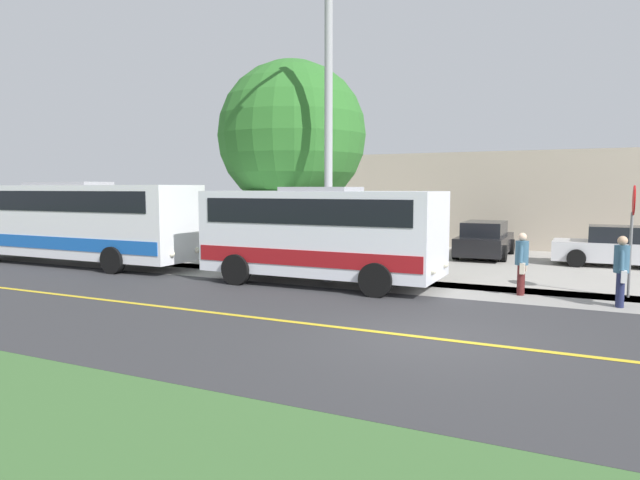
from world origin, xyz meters
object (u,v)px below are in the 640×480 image
(pedestrian_waiting, at_px, (522,262))
(street_light_pole, at_px, (327,125))
(parked_car_near, at_px, (485,240))
(pedestrian_with_bags, at_px, (621,269))
(stop_sign, at_px, (632,221))
(commercial_building, at_px, (573,199))
(tree_curbside, at_px, (292,136))
(shuttle_bus_front, at_px, (321,231))
(transit_bus_rear, at_px, (69,219))
(parked_car_far, at_px, (621,247))

(pedestrian_waiting, xyz_separation_m, street_light_pole, (0.42, -5.47, 3.77))
(parked_car_near, bearing_deg, pedestrian_with_bags, 27.95)
(stop_sign, xyz_separation_m, commercial_building, (-15.30, -1.77, 0.27))
(stop_sign, bearing_deg, street_light_pole, -81.37)
(commercial_building, bearing_deg, tree_curbside, -32.06)
(stop_sign, distance_m, street_light_pole, 8.54)
(stop_sign, bearing_deg, shuttle_bus_front, -79.06)
(shuttle_bus_front, height_order, commercial_building, commercial_building)
(parked_car_near, bearing_deg, commercial_building, 159.67)
(street_light_pole, distance_m, tree_curbside, 3.56)
(shuttle_bus_front, height_order, pedestrian_with_bags, shuttle_bus_front)
(tree_curbside, bearing_deg, parked_car_near, 135.47)
(pedestrian_waiting, bearing_deg, pedestrian_with_bags, 75.65)
(transit_bus_rear, xyz_separation_m, parked_car_far, (-8.01, 18.39, -0.98))
(stop_sign, height_order, tree_curbside, tree_curbside)
(shuttle_bus_front, bearing_deg, transit_bus_rear, -89.49)
(street_light_pole, height_order, tree_curbside, street_light_pole)
(tree_curbside, xyz_separation_m, commercial_building, (-14.00, 8.77, -2.40))
(shuttle_bus_front, height_order, stop_sign, stop_sign)
(pedestrian_waiting, bearing_deg, street_light_pole, -85.62)
(parked_car_far, bearing_deg, street_light_pole, -46.90)
(transit_bus_rear, bearing_deg, stop_sign, 95.13)
(pedestrian_waiting, distance_m, parked_car_far, 7.63)
(transit_bus_rear, bearing_deg, parked_car_near, 123.03)
(commercial_building, bearing_deg, stop_sign, 6.58)
(pedestrian_waiting, relative_size, tree_curbside, 0.23)
(shuttle_bus_front, relative_size, parked_car_far, 1.60)
(transit_bus_rear, xyz_separation_m, pedestrian_waiting, (-0.85, 15.75, -0.79))
(shuttle_bus_front, relative_size, pedestrian_with_bags, 4.17)
(commercial_building, bearing_deg, parked_car_near, -20.33)
(pedestrian_with_bags, relative_size, pedestrian_waiting, 1.03)
(transit_bus_rear, bearing_deg, parked_car_far, 113.53)
(pedestrian_waiting, bearing_deg, transit_bus_rear, -86.92)
(pedestrian_waiting, relative_size, stop_sign, 0.57)
(parked_car_near, height_order, parked_car_far, same)
(tree_curbside, height_order, commercial_building, tree_curbside)
(shuttle_bus_front, bearing_deg, street_light_pole, 177.42)
(parked_car_far, height_order, tree_curbside, tree_curbside)
(pedestrian_waiting, height_order, tree_curbside, tree_curbside)
(shuttle_bus_front, distance_m, pedestrian_with_bags, 7.80)
(transit_bus_rear, distance_m, street_light_pole, 10.72)
(shuttle_bus_front, relative_size, transit_bus_rear, 0.66)
(street_light_pole, bearing_deg, shuttle_bus_front, -2.58)
(transit_bus_rear, xyz_separation_m, tree_curbside, (-2.94, 7.77, 2.97))
(street_light_pole, bearing_deg, stop_sign, 98.63)
(stop_sign, distance_m, parked_car_far, 6.49)
(shuttle_bus_front, height_order, street_light_pole, street_light_pole)
(tree_curbside, bearing_deg, stop_sign, 82.97)
(stop_sign, relative_size, commercial_building, 0.14)
(pedestrian_with_bags, height_order, commercial_building, commercial_building)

